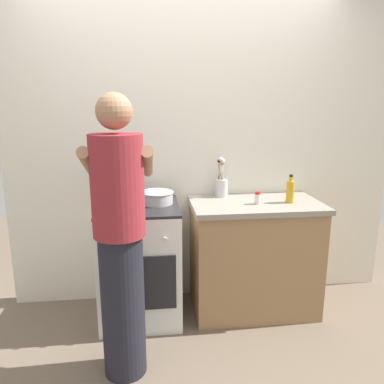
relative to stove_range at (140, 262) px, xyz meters
The scene contains 10 objects.
ground 0.59m from the stove_range, 22.87° to the right, with size 6.00×6.00×0.00m, color #6B5B4C.
back_wall 1.03m from the stove_range, 32.64° to the left, with size 3.20×0.10×2.50m.
countertop 0.90m from the stove_range, ahead, with size 1.00×0.60×0.90m.
stove_range is the anchor object (origin of this frame).
pot 0.53m from the stove_range, behind, with size 0.26×0.19×0.12m.
mixing_bowl 0.52m from the stove_range, 19.54° to the left, with size 0.26×0.26×0.09m.
utensil_crock 0.89m from the stove_range, 17.36° to the left, with size 0.10×0.10×0.32m.
spice_bottle 1.02m from the stove_range, ahead, with size 0.04×0.04×0.09m.
oil_bottle 1.27m from the stove_range, ahead, with size 0.06×0.06×0.22m.
person 0.75m from the stove_range, 98.38° to the right, with size 0.41×0.50×1.70m.
Camera 1 is at (-0.27, -2.56, 1.64)m, focal length 35.05 mm.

